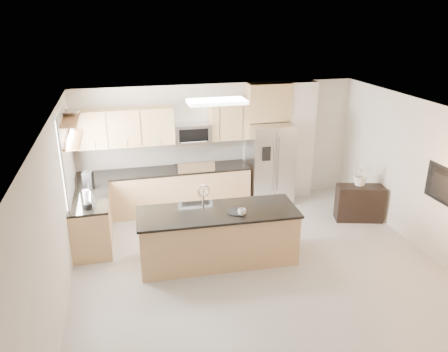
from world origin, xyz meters
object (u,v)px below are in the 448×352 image
object	(u,v)px
flower_vase	(362,169)
coffee_maker	(88,180)
microwave	(192,133)
cup	(242,212)
credenza	(359,203)
kettle	(91,196)
refrigerator	(270,163)
platter	(237,212)
television	(444,189)
range	(195,187)
bowl	(70,112)
blender	(87,201)
island	(218,236)

from	to	relation	value
flower_vase	coffee_maker	bearing A→B (deg)	172.99
microwave	cup	xyz separation A→B (m)	(0.36, -2.55, -0.66)
credenza	kettle	distance (m)	5.20
cup	refrigerator	bearing A→B (deg)	61.23
kettle	platter	bearing A→B (deg)	-23.11
credenza	television	bearing A→B (deg)	-61.91
range	bowl	bearing A→B (deg)	-160.52
cup	kettle	size ratio (longest dim) A/B	0.55
cup	television	size ratio (longest dim) A/B	0.13
bowl	cup	bearing A→B (deg)	-31.98
range	kettle	size ratio (longest dim) A/B	4.60
refrigerator	cup	distance (m)	2.71
credenza	television	xyz separation A→B (m)	(0.38, -1.76, 0.98)
credenza	television	distance (m)	2.05
range	blender	bearing A→B (deg)	-142.54
range	cup	size ratio (longest dim) A/B	8.32
platter	kettle	xyz separation A→B (m)	(-2.33, 0.99, 0.10)
bowl	flower_vase	bearing A→B (deg)	-5.15
coffee_maker	bowl	world-z (taller)	bowl
kettle	microwave	bearing A→B (deg)	35.20
coffee_maker	bowl	distance (m)	1.34
island	blender	xyz separation A→B (m)	(-2.08, 0.59, 0.61)
island	blender	distance (m)	2.25
blender	kettle	bearing A→B (deg)	80.07
credenza	flower_vase	distance (m)	0.71
refrigerator	blender	bearing A→B (deg)	-157.54
range	television	distance (m)	4.78
kettle	flower_vase	distance (m)	5.18
refrigerator	coffee_maker	size ratio (longest dim) A/B	5.59
cup	television	distance (m)	3.25
range	refrigerator	xyz separation A→B (m)	(1.66, -0.05, 0.42)
kettle	flower_vase	bearing A→B (deg)	0.24
cup	coffee_maker	size ratio (longest dim) A/B	0.43
bowl	television	distance (m)	6.30
island	platter	distance (m)	0.56
platter	flower_vase	bearing A→B (deg)	19.56
range	coffee_maker	xyz separation A→B (m)	(-2.09, -0.64, 0.60)
platter	flower_vase	xyz separation A→B (m)	(2.85, 1.01, 0.14)
range	microwave	xyz separation A→B (m)	(0.00, 0.12, 1.16)
platter	cup	bearing A→B (deg)	-66.55
island	cup	bearing A→B (deg)	-32.79
refrigerator	coffee_maker	world-z (taller)	refrigerator
coffee_maker	kettle	bearing A→B (deg)	-84.01
refrigerator	kettle	size ratio (longest dim) A/B	7.18
credenza	island	bearing A→B (deg)	-149.37
microwave	flower_vase	bearing A→B (deg)	-24.04
cup	credenza	bearing A→B (deg)	20.91
coffee_maker	range	bearing A→B (deg)	16.92
bowl	television	world-z (taller)	bowl
cup	television	bearing A→B (deg)	-12.47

